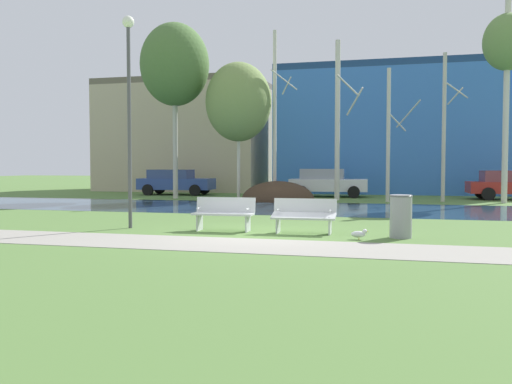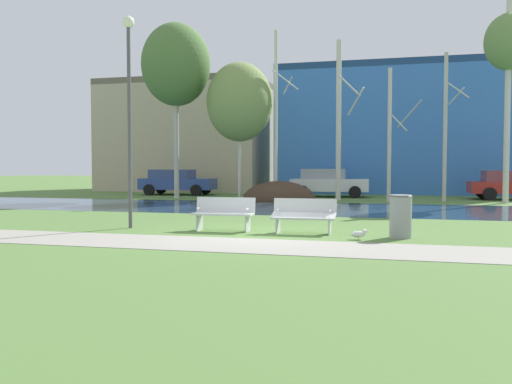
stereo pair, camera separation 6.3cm
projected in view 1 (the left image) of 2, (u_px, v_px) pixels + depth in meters
name	position (u px, v px, depth m)	size (l,w,h in m)	color
ground_plane	(317.00, 206.00, 23.16)	(120.00, 120.00, 0.00)	#517538
paved_path_strip	(236.00, 245.00, 11.78)	(60.00, 2.12, 0.01)	gray
river_band	(312.00, 208.00, 21.89)	(80.00, 6.83, 0.01)	#284256
soil_mound	(278.00, 201.00, 26.81)	(3.60, 3.09, 1.91)	#423021
bench_left	(224.00, 213.00, 14.33)	(1.61, 0.60, 0.87)	silver
bench_right	(304.00, 215.00, 13.80)	(1.61, 0.60, 0.87)	silver
trash_bin	(401.00, 216.00, 12.96)	(0.54, 0.54, 1.02)	gray
seagull	(359.00, 234.00, 12.68)	(0.40, 0.15, 0.25)	white
streetlamp	(129.00, 89.00, 14.84)	(0.32, 0.32, 5.73)	#4C4C51
birch_far_left	(175.00, 65.00, 28.32)	(3.55, 3.55, 9.05)	#BCB7A8
birch_left	(238.00, 102.00, 27.72)	(3.32, 3.32, 6.91)	beige
birch_center_left	(275.00, 114.00, 27.39)	(1.26, 2.00, 8.41)	beige
birch_center	(338.00, 119.00, 27.07)	(1.39, 2.30, 7.85)	beige
birch_center_right	(389.00, 134.00, 25.85)	(1.55, 2.23, 6.27)	beige
birch_right	(444.00, 126.00, 25.83)	(1.14, 1.86, 6.99)	#BCB7A8
birch_far_right	(507.00, 45.00, 24.67)	(2.12, 2.12, 9.31)	beige
parked_van_nearest_blue	(175.00, 181.00, 32.09)	(4.37, 2.28, 1.47)	#2D4793
parked_sedan_second_white	(327.00, 182.00, 29.92)	(4.26, 2.27, 1.53)	silver
building_beige_block	(188.00, 137.00, 38.38)	(11.03, 7.24, 7.44)	#BCAD8E
building_blue_store	(399.00, 130.00, 34.64)	(14.96, 6.31, 7.87)	#3870C6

